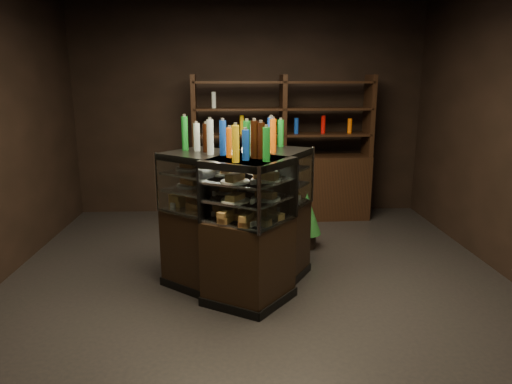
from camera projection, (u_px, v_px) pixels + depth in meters
ground at (257, 280)px, 4.53m from camera, size 5.00×5.00×0.00m
room_shell at (257, 78)px, 4.06m from camera, size 5.02×5.02×3.01m
display_case at (243, 245)px, 4.23m from camera, size 1.52×1.33×1.30m
food_display at (243, 189)px, 4.10m from camera, size 1.16×1.04×0.41m
bottles_top at (242, 138)px, 4.00m from camera, size 0.99×0.90×0.30m
potted_conifer at (307, 212)px, 5.30m from camera, size 0.35×0.35×0.75m
back_shelving at (282, 177)px, 6.39m from camera, size 2.47×0.51×2.00m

